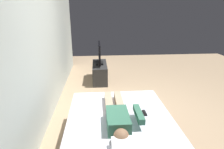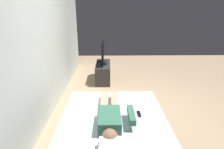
{
  "view_description": "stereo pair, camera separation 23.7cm",
  "coord_description": "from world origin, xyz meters",
  "px_view_note": "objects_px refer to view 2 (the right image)",
  "views": [
    {
      "loc": [
        -3.25,
        0.65,
        1.96
      ],
      "look_at": [
        0.41,
        0.36,
        0.69
      ],
      "focal_mm": 30.15,
      "sensor_mm": 36.0,
      "label": 1
    },
    {
      "loc": [
        -3.26,
        0.42,
        1.96
      ],
      "look_at": [
        0.41,
        0.36,
        0.69
      ],
      "focal_mm": 30.15,
      "sensor_mm": 36.0,
      "label": 2
    }
  ],
  "objects_px": {
    "tv_stand": "(103,72)",
    "remote": "(139,114)",
    "person": "(111,115)",
    "tv": "(103,54)",
    "bed": "(114,139)"
  },
  "relations": [
    {
      "from": "remote",
      "to": "bed",
      "type": "bearing_deg",
      "value": 116.33
    },
    {
      "from": "bed",
      "to": "person",
      "type": "relative_size",
      "value": 1.61
    },
    {
      "from": "person",
      "to": "remote",
      "type": "bearing_deg",
      "value": -69.53
    },
    {
      "from": "bed",
      "to": "remote",
      "type": "bearing_deg",
      "value": -63.67
    },
    {
      "from": "tv_stand",
      "to": "remote",
      "type": "bearing_deg",
      "value": -168.1
    },
    {
      "from": "tv_stand",
      "to": "tv",
      "type": "distance_m",
      "value": 0.53
    },
    {
      "from": "remote",
      "to": "tv_stand",
      "type": "relative_size",
      "value": 0.14
    },
    {
      "from": "person",
      "to": "remote",
      "type": "distance_m",
      "value": 0.44
    },
    {
      "from": "bed",
      "to": "tv_stand",
      "type": "height_order",
      "value": "bed"
    },
    {
      "from": "person",
      "to": "tv",
      "type": "height_order",
      "value": "tv"
    },
    {
      "from": "remote",
      "to": "tv_stand",
      "type": "bearing_deg",
      "value": 11.9
    },
    {
      "from": "bed",
      "to": "remote",
      "type": "xyz_separation_m",
      "value": [
        0.18,
        -0.36,
        0.29
      ]
    },
    {
      "from": "person",
      "to": "tv_stand",
      "type": "xyz_separation_m",
      "value": [
        2.97,
        0.19,
        -0.37
      ]
    },
    {
      "from": "person",
      "to": "tv",
      "type": "distance_m",
      "value": 2.98
    },
    {
      "from": "person",
      "to": "bed",
      "type": "bearing_deg",
      "value": -125.15
    }
  ]
}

